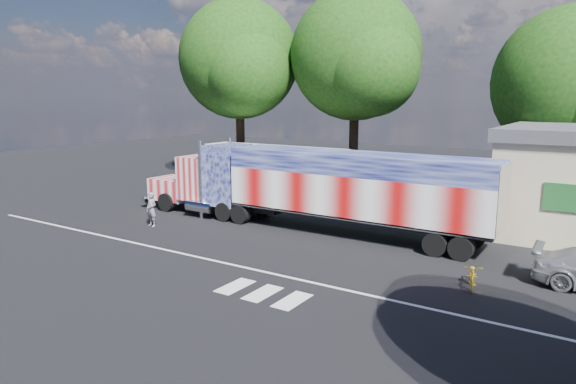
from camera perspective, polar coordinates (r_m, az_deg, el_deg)
The scene contains 9 objects.
ground at distance 23.78m, azimuth -3.94°, elevation -5.62°, with size 100.00×100.00×0.00m, color black.
lane_markings at distance 19.94m, azimuth -6.50°, elevation -8.86°, with size 30.00×2.67×0.01m.
semi_truck at distance 25.72m, azimuth 2.54°, elevation 0.69°, with size 20.18×3.19×4.30m.
coach_bus at distance 36.48m, azimuth -1.57°, elevation 2.70°, with size 10.87×2.53×3.16m.
woman at distance 27.41m, azimuth -14.94°, elevation -1.87°, with size 0.65×0.42×1.77m, color slate.
bicycle at distance 19.33m, azimuth 19.84°, elevation -8.69°, with size 0.59×1.70×0.89m, color gold.
tree_ne_a at distance 36.21m, azimuth 29.21°, elevation 10.46°, with size 9.78×9.32×12.09m.
tree_n_mid at distance 39.67m, azimuth 7.70°, elevation 14.78°, with size 10.20×9.71×14.53m.
tree_nw_a at distance 42.46m, azimuth -5.32°, elevation 14.43°, with size 10.03×9.56×14.37m.
Camera 1 is at (13.71, -18.27, 6.60)m, focal length 32.00 mm.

